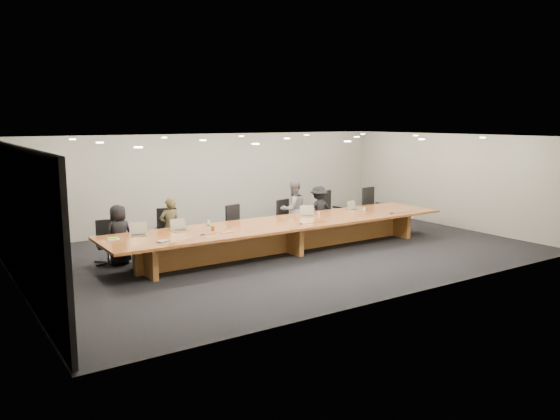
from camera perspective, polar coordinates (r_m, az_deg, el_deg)
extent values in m
plane|color=black|center=(13.46, 0.71, -4.38)|extent=(12.00, 12.00, 0.00)
cube|color=#B7B4A7|center=(16.63, -7.09, 3.09)|extent=(12.00, 0.02, 2.80)
cube|color=black|center=(11.04, -25.65, -1.09)|extent=(0.08, 7.84, 2.74)
cube|color=brown|center=(13.31, 0.72, -1.36)|extent=(9.00, 1.80, 0.06)
cube|color=brown|center=(13.38, 0.71, -2.94)|extent=(7.65, 0.15, 0.69)
cube|color=brown|center=(11.79, -13.95, -4.93)|extent=(0.12, 1.26, 0.69)
cube|color=brown|center=(13.38, 0.71, -2.94)|extent=(0.12, 1.26, 0.69)
cube|color=brown|center=(15.66, 11.66, -1.32)|extent=(0.12, 1.26, 0.69)
imported|color=black|center=(12.71, -16.49, -2.48)|extent=(0.74, 0.57, 1.35)
imported|color=#38341E|center=(13.18, -11.40, -1.76)|extent=(0.54, 0.38, 1.40)
imported|color=#5F5E61|center=(14.83, 1.41, 0.06)|extent=(0.80, 0.64, 1.60)
imported|color=black|center=(15.41, 4.07, -0.03)|extent=(0.94, 0.61, 1.38)
cylinder|color=silver|center=(12.44, -7.49, -1.59)|extent=(0.07, 0.07, 0.21)
cylinder|color=brown|center=(12.36, -7.03, -1.90)|extent=(0.08, 0.08, 0.10)
cone|color=silver|center=(14.21, 4.07, -0.41)|extent=(0.09, 0.09, 0.08)
cone|color=silver|center=(15.09, 8.79, 0.08)|extent=(0.08, 0.08, 0.08)
cube|color=silver|center=(11.86, -17.06, -2.93)|extent=(0.24, 0.20, 0.01)
cube|color=#72D137|center=(11.86, -17.08, -2.83)|extent=(0.21, 0.16, 0.03)
cube|color=#A5A5AA|center=(11.35, -12.12, -3.22)|extent=(0.26, 0.22, 0.03)
cone|color=black|center=(11.86, -8.06, -2.55)|extent=(0.16, 0.16, 0.03)
cone|color=black|center=(13.00, 2.23, -1.43)|extent=(0.15, 0.15, 0.03)
cone|color=black|center=(14.76, 11.61, -0.31)|extent=(0.14, 0.14, 0.03)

